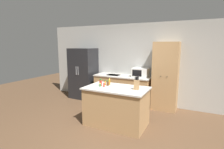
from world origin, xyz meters
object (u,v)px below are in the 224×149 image
spice_bottle_tall_dark (109,82)px  spice_bottle_pale_salt (100,85)px  spice_bottle_amber_oil (108,83)px  spice_bottle_orange_cap (104,85)px  spice_bottle_short_red (105,83)px  pantry_cabinet (165,76)px  knife_block (137,84)px  spice_bottle_green_herb (101,83)px  refrigerator (83,73)px  microwave (141,72)px

spice_bottle_tall_dark → spice_bottle_pale_salt: (-0.12, -0.26, -0.04)m
spice_bottle_amber_oil → spice_bottle_orange_cap: bearing=-97.2°
spice_bottle_tall_dark → spice_bottle_short_red: bearing=-145.3°
pantry_cabinet → spice_bottle_pale_salt: pantry_cabinet is taller
spice_bottle_tall_dark → spice_bottle_pale_salt: size_ratio=1.93×
pantry_cabinet → knife_block: bearing=-102.8°
knife_block → spice_bottle_tall_dark: size_ratio=2.03×
spice_bottle_short_red → spice_bottle_amber_oil: 0.09m
spice_bottle_amber_oil → spice_bottle_orange_cap: (-0.02, -0.15, -0.01)m
spice_bottle_tall_dark → spice_bottle_pale_salt: bearing=-115.6°
knife_block → spice_bottle_pale_salt: bearing=-173.7°
pantry_cabinet → spice_bottle_tall_dark: 1.81m
spice_bottle_tall_dark → spice_bottle_green_herb: bearing=-126.9°
pantry_cabinet → spice_bottle_tall_dark: bearing=-128.4°
refrigerator → microwave: 2.11m
knife_block → spice_bottle_amber_oil: size_ratio=2.55×
spice_bottle_green_herb → spice_bottle_amber_oil: bearing=37.6°
pantry_cabinet → knife_block: 1.61m
refrigerator → spice_bottle_amber_oil: 2.24m
knife_block → spice_bottle_pale_salt: knife_block is taller
microwave → knife_block: knife_block is taller
spice_bottle_green_herb → spice_bottle_pale_salt: (0.02, -0.06, -0.04)m
spice_bottle_short_red → spice_bottle_pale_salt: size_ratio=1.54×
spice_bottle_green_herb → spice_bottle_orange_cap: 0.13m
microwave → spice_bottle_orange_cap: size_ratio=4.25×
spice_bottle_green_herb → spice_bottle_pale_salt: 0.08m
refrigerator → spice_bottle_pale_salt: size_ratio=21.57×
spice_bottle_short_red → spice_bottle_tall_dark: bearing=34.7°
spice_bottle_green_herb → spice_bottle_orange_cap: bearing=-21.0°
microwave → spice_bottle_green_herb: 1.72m
spice_bottle_amber_oil → spice_bottle_pale_salt: size_ratio=1.54×
microwave → spice_bottle_green_herb: bearing=-107.0°
refrigerator → spice_bottle_short_red: bearing=-39.8°
spice_bottle_short_red → spice_bottle_amber_oil: (0.08, -0.02, -0.00)m
spice_bottle_amber_oil → spice_bottle_orange_cap: 0.15m
microwave → spice_bottle_short_red: microwave is taller
spice_bottle_amber_oil → spice_bottle_tall_dark: bearing=86.2°
microwave → spice_bottle_orange_cap: 1.73m
refrigerator → spice_bottle_orange_cap: bearing=-42.2°
pantry_cabinet → spice_bottle_amber_oil: pantry_cabinet is taller
refrigerator → knife_block: 2.92m
knife_block → refrigerator: bearing=149.5°
knife_block → spice_bottle_green_herb: size_ratio=1.88×
microwave → knife_block: size_ratio=1.49×
pantry_cabinet → spice_bottle_short_red: bearing=-129.4°
spice_bottle_green_herb → knife_block: bearing=2.2°
pantry_cabinet → spice_bottle_tall_dark: size_ratio=12.48×
spice_bottle_amber_oil → spice_bottle_pale_salt: (-0.12, -0.17, -0.02)m
spice_bottle_pale_salt → microwave: bearing=74.3°
spice_bottle_pale_salt → pantry_cabinet: bearing=53.3°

